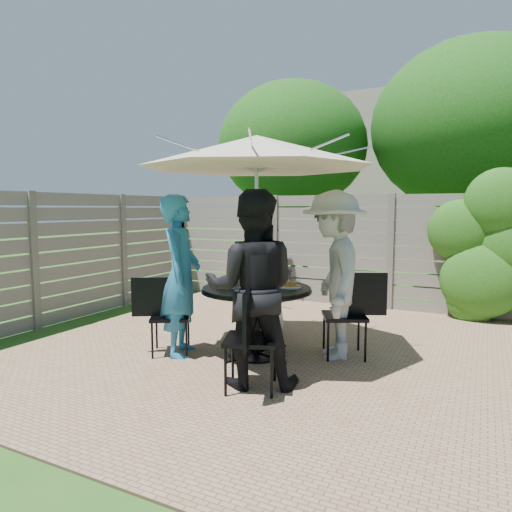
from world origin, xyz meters
The scene contains 22 objects.
backyard_envelope centered at (0.09, 10.29, 2.61)m, with size 60.00×60.00×5.00m.
patio_table centered at (-0.86, 0.01, 0.54)m, with size 1.55×1.55×0.77m.
umbrella centered at (-0.86, 0.01, 2.21)m, with size 3.24×3.24×2.38m.
chair_back centered at (-1.25, 0.89, 0.29)m, with size 0.61×0.73×0.96m.
person_back centered at (-1.20, 0.77, 0.82)m, with size 0.80×0.52×1.65m, color white.
chair_left centered at (-1.75, -0.38, 0.26)m, with size 0.65×0.58×0.87m.
person_left centered at (-1.62, -0.33, 0.88)m, with size 0.65×0.42×1.77m, color teal.
chair_front centered at (-0.47, -0.88, 0.29)m, with size 0.59×0.73×0.95m.
person_front centered at (-0.53, -0.75, 0.89)m, with size 0.87×0.68×1.79m, color black.
chair_right centered at (0.02, 0.40, 0.28)m, with size 0.71×0.60×0.94m.
person_right centered at (-0.10, 0.34, 0.91)m, with size 1.17×0.67×1.81m, color #B8B6B3.
plate_back centered at (-1.01, 0.34, 0.79)m, with size 0.26×0.26×0.06m.
plate_left centered at (-1.19, -0.14, 0.79)m, with size 0.26×0.26×0.06m.
plate_front centered at (-0.72, -0.32, 0.79)m, with size 0.26×0.26×0.06m.
plate_right centered at (-0.53, 0.15, 0.79)m, with size 0.26×0.26×0.06m.
glass_back centered at (-1.06, 0.20, 0.84)m, with size 0.07×0.07×0.14m, color silver.
glass_left centered at (-1.06, -0.19, 0.84)m, with size 0.07×0.07×0.14m, color silver.
glass_front centered at (-0.66, -0.19, 0.84)m, with size 0.07×0.07×0.14m, color silver.
glass_right centered at (-0.67, 0.21, 0.84)m, with size 0.07×0.07×0.14m, color silver.
syrup_jug centered at (-0.94, 0.03, 0.85)m, with size 0.09×0.09×0.16m, color #59280C.
coffee_cup centered at (-0.86, 0.25, 0.83)m, with size 0.08×0.08×0.12m, color #C6B293.
bicycle centered at (-1.81, 2.60, 0.53)m, with size 0.71×2.02×1.06m, color #333338.
Camera 1 is at (1.33, -4.35, 1.62)m, focal length 32.00 mm.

